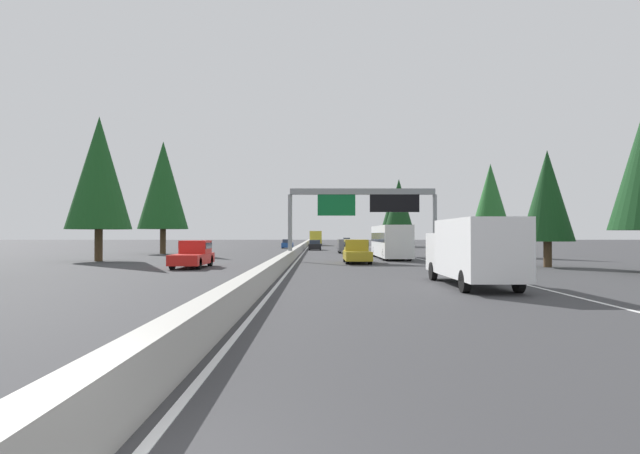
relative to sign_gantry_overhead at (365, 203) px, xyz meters
The scene contains 21 objects.
ground_plane 20.61m from the sign_gantry_overhead, 17.55° to the left, with size 320.00×320.00×0.00m, color #38383A.
median_barrier 39.85m from the sign_gantry_overhead, ahead, with size 180.00×0.56×0.90m, color #ADAAA3.
shoulder_stripe_right 30.00m from the sign_gantry_overhead, 10.68° to the right, with size 160.00×0.16×0.01m, color silver.
shoulder_stripe_median 30.06m from the sign_gantry_overhead, 11.25° to the left, with size 160.00×0.16×0.01m, color silver.
sign_gantry_overhead is the anchor object (origin of this frame).
box_truck_far_left 22.34m from the sign_gantry_overhead, behind, with size 8.50×2.40×2.95m.
pickup_mid_left 4.77m from the sign_gantry_overhead, 160.84° to the left, with size 5.60×2.00×1.86m.
minivan_near_center 20.61m from the sign_gantry_overhead, ahead, with size 5.00×1.95×1.69m.
sedan_far_right 80.62m from the sign_gantry_overhead, ahead, with size 4.40×1.80×1.47m.
sedan_near_right 83.22m from the sign_gantry_overhead, ahead, with size 4.40×1.80×1.47m.
sedan_far_center 33.11m from the sign_gantry_overhead, ahead, with size 4.40×1.80×1.47m.
bus_distant_a 6.88m from the sign_gantry_overhead, 28.71° to the right, with size 11.50×2.55×3.10m.
box_truck_mid_center 65.11m from the sign_gantry_overhead, ahead, with size 8.50×2.40×2.95m.
oncoming_near 44.21m from the sign_gantry_overhead, 11.81° to the left, with size 4.40×1.80×1.47m.
oncoming_far 15.62m from the sign_gantry_overhead, 123.55° to the left, with size 5.60×2.00×1.86m.
conifer_right_near 14.56m from the sign_gantry_overhead, 123.84° to the right, with size 3.61×3.61×8.21m.
conifer_right_mid 16.23m from the sign_gantry_overhead, 56.84° to the right, with size 4.17×4.17×9.48m.
conifer_right_far 51.72m from the sign_gantry_overhead, 11.74° to the right, with size 5.38×5.38×12.24m.
conifer_right_distant 59.97m from the sign_gantry_overhead, 10.10° to the right, with size 4.83×4.83×10.98m.
conifer_left_near 22.82m from the sign_gantry_overhead, 89.38° to the left, with size 5.45×5.45×12.39m.
conifer_left_mid 28.42m from the sign_gantry_overhead, 51.72° to the left, with size 5.83×5.83×13.25m.
Camera 1 is at (-4.69, -2.11, 2.29)m, focal length 30.20 mm.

